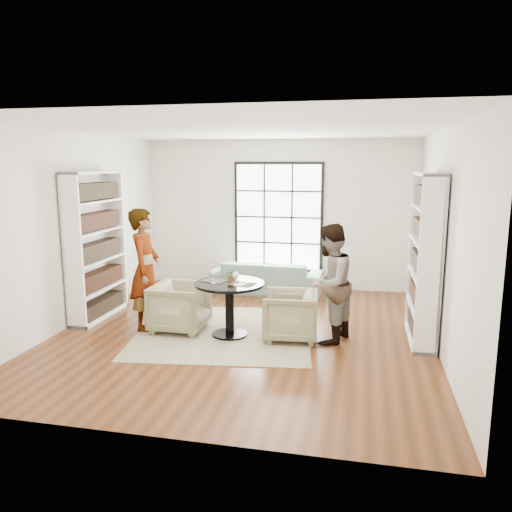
% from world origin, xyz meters
% --- Properties ---
extents(ground, '(6.00, 6.00, 0.00)m').
position_xyz_m(ground, '(0.00, 0.00, 0.00)').
color(ground, '#5D2E16').
extents(room_shell, '(6.00, 6.01, 6.00)m').
position_xyz_m(room_shell, '(0.00, 0.54, 1.26)').
color(room_shell, silver).
rests_on(room_shell, ground).
extents(rug, '(2.90, 2.90, 0.01)m').
position_xyz_m(rug, '(-0.31, -0.03, 0.01)').
color(rug, tan).
rests_on(rug, ground).
extents(pedestal_table, '(1.02, 1.02, 0.81)m').
position_xyz_m(pedestal_table, '(-0.19, -0.15, 0.59)').
color(pedestal_table, black).
rests_on(pedestal_table, ground).
extents(sofa, '(2.19, 0.92, 0.63)m').
position_xyz_m(sofa, '(-0.13, 2.45, 0.32)').
color(sofa, slate).
rests_on(sofa, ground).
extents(armchair_left, '(0.81, 0.79, 0.74)m').
position_xyz_m(armchair_left, '(-0.99, -0.08, 0.37)').
color(armchair_left, '#C6AD8D').
rests_on(armchair_left, ground).
extents(armchair_right, '(0.84, 0.82, 0.71)m').
position_xyz_m(armchair_right, '(0.71, -0.09, 0.35)').
color(armchair_right, tan).
rests_on(armchair_right, ground).
extents(person_left, '(0.55, 0.74, 1.86)m').
position_xyz_m(person_left, '(-1.54, -0.08, 0.93)').
color(person_left, gray).
rests_on(person_left, ground).
extents(person_right, '(0.88, 0.99, 1.70)m').
position_xyz_m(person_right, '(1.26, -0.09, 0.85)').
color(person_right, gray).
rests_on(person_right, ground).
extents(placemat_left, '(0.40, 0.35, 0.01)m').
position_xyz_m(placemat_left, '(-0.43, -0.11, 0.82)').
color(placemat_left, '#292623').
rests_on(placemat_left, pedestal_table).
extents(placemat_right, '(0.40, 0.35, 0.01)m').
position_xyz_m(placemat_right, '(0.02, -0.21, 0.82)').
color(placemat_right, '#292623').
rests_on(placemat_right, pedestal_table).
extents(cutlery_left, '(0.20, 0.25, 0.01)m').
position_xyz_m(cutlery_left, '(-0.43, -0.11, 0.82)').
color(cutlery_left, silver).
rests_on(cutlery_left, placemat_left).
extents(cutlery_right, '(0.20, 0.25, 0.01)m').
position_xyz_m(cutlery_right, '(0.02, -0.21, 0.82)').
color(cutlery_right, silver).
rests_on(cutlery_right, placemat_right).
extents(wine_glass_left, '(0.10, 0.10, 0.21)m').
position_xyz_m(wine_glass_left, '(-0.40, -0.24, 0.96)').
color(wine_glass_left, silver).
rests_on(wine_glass_left, pedestal_table).
extents(wine_glass_right, '(0.09, 0.09, 0.20)m').
position_xyz_m(wine_glass_right, '(-0.05, -0.30, 0.96)').
color(wine_glass_right, silver).
rests_on(wine_glass_right, pedestal_table).
extents(flower_centerpiece, '(0.19, 0.17, 0.19)m').
position_xyz_m(flower_centerpiece, '(-0.16, -0.12, 0.91)').
color(flower_centerpiece, gray).
rests_on(flower_centerpiece, pedestal_table).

